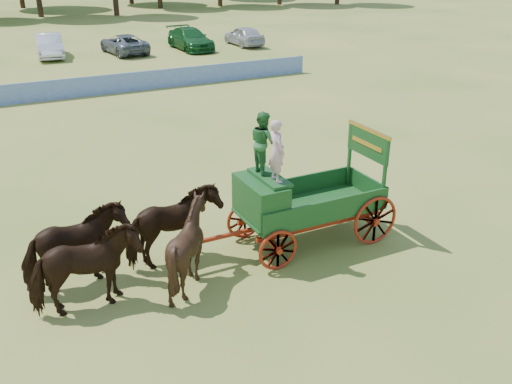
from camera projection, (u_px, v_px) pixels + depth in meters
name	position (u px, v px, depth m)	size (l,w,h in m)	color
ground	(268.00, 228.00, 16.53)	(160.00, 160.00, 0.00)	#9E8E47
horse_lead_left	(85.00, 270.00, 12.46)	(1.11, 2.43, 2.05)	black
horse_lead_right	(76.00, 248.00, 13.35)	(1.11, 2.43, 2.05)	black
horse_wheel_left	(189.00, 246.00, 13.45)	(1.66, 1.86, 2.05)	black
horse_wheel_right	(173.00, 227.00, 14.35)	(1.11, 2.43, 2.05)	black
farm_dray	(286.00, 190.00, 14.89)	(6.00, 2.00, 3.75)	#9E250F
sponsor_banner	(95.00, 86.00, 30.60)	(26.00, 0.08, 1.05)	#1D44A1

